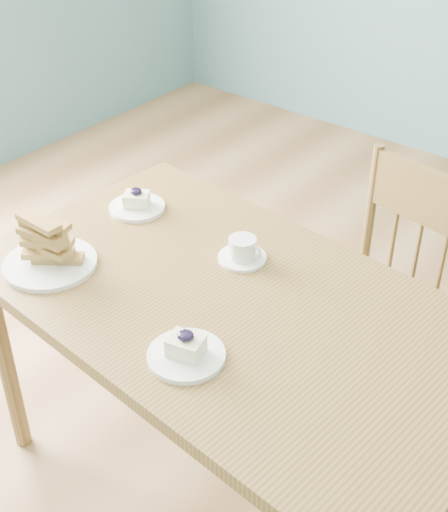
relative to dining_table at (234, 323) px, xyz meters
The scene contains 7 objects.
room 0.73m from the dining_table, ahead, with size 5.01×5.01×2.71m.
dining_table is the anchor object (origin of this frame).
dining_chair 0.58m from the dining_table, 72.13° to the left, with size 0.46×0.45×0.89m.
cheesecake_plate_near 0.25m from the dining_table, 79.15° to the right, with size 0.17×0.17×0.07m.
cheesecake_plate_far 0.53m from the dining_table, 161.64° to the left, with size 0.16×0.16×0.07m.
coffee_cup 0.20m from the dining_table, 121.27° to the left, with size 0.13×0.13×0.06m.
biscotti_plate 0.52m from the dining_table, 158.39° to the right, with size 0.24×0.24×0.15m.
Camera 1 is at (0.64, -1.07, 1.80)m, focal length 50.00 mm.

